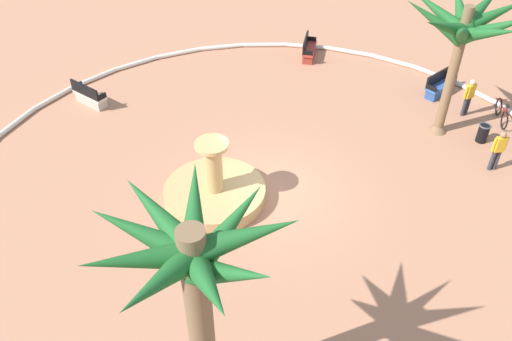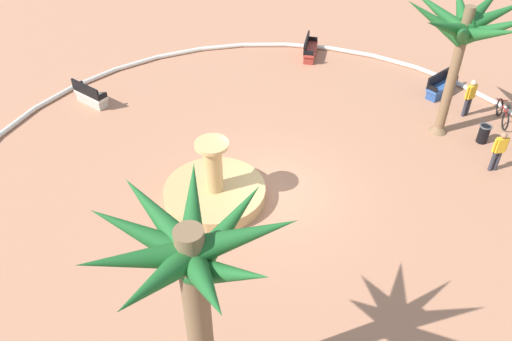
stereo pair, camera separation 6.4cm
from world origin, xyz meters
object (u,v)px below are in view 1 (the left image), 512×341
Objects in this scene: bench_southeast at (90,97)px; bench_southwest at (440,87)px; bench_east at (309,51)px; person_cyclist_helmet at (469,96)px; person_cyclist_photo at (498,149)px; palm_tree_near_fountain at (465,28)px; trash_bin at (483,133)px; fountain at (215,191)px; bicycle_by_lamppost at (502,113)px; palm_tree_by_curb at (194,276)px.

bench_southeast and bench_southwest have the same top height.
bench_east is 7.72m from person_cyclist_helmet.
person_cyclist_photo is at bearing 138.51° from person_cyclist_helmet.
palm_tree_near_fountain reaches higher than person_cyclist_helmet.
bench_east is 0.94× the size of bench_southeast.
trash_bin is at bearing 151.19° from bench_southwest.
bench_east is at bearing -3.33° from palm_tree_near_fountain.
fountain reaches higher than bench_southeast.
fountain is at bearing 85.52° from bench_southwest.
palm_tree_near_fountain is 3.37× the size of bench_east.
fountain is 2.54× the size of bicycle_by_lamppost.
trash_bin is 0.46× the size of person_cyclist_helmet.
person_cyclist_photo is at bearing -146.09° from bench_southeast.
palm_tree_by_curb reaches higher than bench_east.
palm_tree_by_curb is 4.30× the size of bicycle_by_lamppost.
bench_southeast reaches higher than bicycle_by_lamppost.
bench_southeast is 1.04× the size of bench_southwest.
bench_southwest is at bearing -162.65° from bench_east.
palm_tree_near_fountain is 4.79m from bench_southwest.
person_cyclist_helmet is at bearing -103.07° from fountain.
trash_bin is at bearing -156.15° from palm_tree_near_fountain.
bench_southeast reaches higher than trash_bin.
fountain is 11.94m from bicycle_by_lamppost.
bicycle_by_lamppost is 3.34m from person_cyclist_photo.
bench_east is (7.58, -0.44, -3.88)m from palm_tree_near_fountain.
fountain reaches higher than person_cyclist_photo.
palm_tree_near_fountain is at bearing -12.30° from person_cyclist_photo.
palm_tree_by_curb is at bearing 164.14° from bench_southeast.
bench_southwest reaches higher than bicycle_by_lamppost.
bench_southwest is 1.79m from person_cyclist_helmet.
bench_southwest is at bearing -28.81° from trash_bin.
bench_southeast is (2.89, 9.82, 0.00)m from bench_east.
person_cyclist_photo is at bearing -89.18° from palm_tree_by_curb.
bench_southeast is 1.05× the size of person_cyclist_photo.
fountain is 2.08× the size of bench_southwest.
bench_southwest is (-8.88, -11.69, 0.00)m from bench_southeast.
palm_tree_by_curb is (-5.27, 4.19, 3.91)m from fountain.
bench_southeast is (8.00, 0.42, 0.03)m from fountain.
palm_tree_near_fountain is 0.93× the size of palm_tree_by_curb.
bench_southeast is (10.47, 9.37, -3.88)m from palm_tree_near_fountain.
palm_tree_near_fountain is 3.15× the size of bench_southeast.
fountain is at bearing -38.50° from palm_tree_by_curb.
palm_tree_by_curb is at bearing 105.86° from bench_southwest.
fountain is 0.59× the size of palm_tree_by_curb.
person_cyclist_photo is at bearing 174.33° from bench_east.
fountain is at bearing 118.55° from bench_east.
palm_tree_near_fountain reaches higher than fountain.
palm_tree_by_curb is 3.61× the size of bench_east.
bench_east is 10.23m from bench_southeast.
bench_east is 10.27m from person_cyclist_photo.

